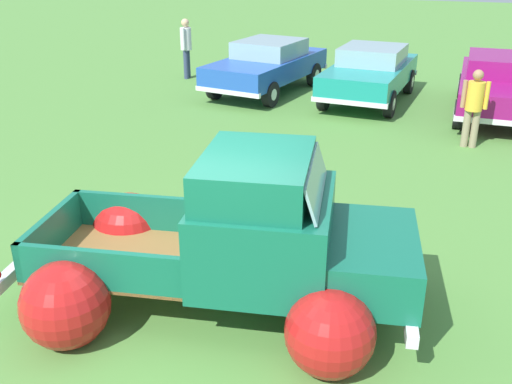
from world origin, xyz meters
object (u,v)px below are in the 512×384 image
Objects in this scene: show_car_1 at (370,72)px; spectator_0 at (186,44)px; show_car_2 at (499,83)px; spectator_2 at (474,104)px; vintage_pickup_truck at (242,251)px; show_car_0 at (267,64)px.

show_car_1 is 2.39× the size of spectator_0.
show_car_2 is 2.91m from spectator_2.
vintage_pickup_truck reaches higher than spectator_0.
show_car_1 is 3.21m from show_car_2.
spectator_2 is (8.33, -4.29, -0.12)m from spectator_0.
vintage_pickup_truck reaches higher than show_car_0.
spectator_0 is 1.12× the size of spectator_2.
spectator_0 is at bearing -116.70° from spectator_2.
show_car_1 is 0.91× the size of show_car_2.
show_car_0 is 0.97× the size of show_car_2.
show_car_0 is 1.07× the size of show_car_1.
show_car_0 is 2.90m from show_car_1.
show_car_0 is 3.06m from spectator_0.
spectator_0 reaches higher than show_car_2.
show_car_0 is at bearing -121.12° from spectator_2.
spectator_0 reaches higher than show_car_0.
show_car_2 is at bearing 88.73° from show_car_1.
show_car_1 is at bearing -141.08° from spectator_2.
show_car_2 is 9.10m from spectator_0.
show_car_1 is at bearing 98.09° from show_car_0.
vintage_pickup_truck is 1.12× the size of show_car_1.
show_car_0 is at bearing -87.54° from show_car_1.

